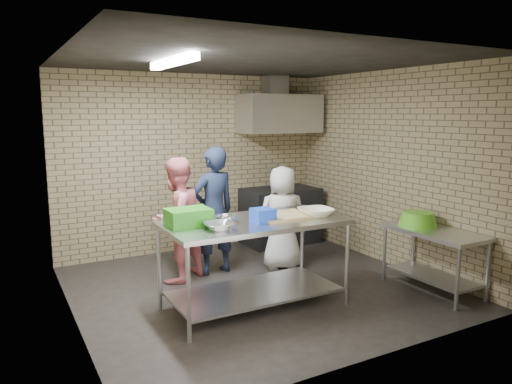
# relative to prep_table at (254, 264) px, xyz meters

# --- Properties ---
(floor) EXTENTS (4.20, 4.20, 0.00)m
(floor) POSITION_rel_prep_table_xyz_m (0.31, 0.51, -0.49)
(floor) COLOR black
(floor) RESTS_ON ground
(ceiling) EXTENTS (4.20, 4.20, 0.00)m
(ceiling) POSITION_rel_prep_table_xyz_m (0.31, 0.51, 2.21)
(ceiling) COLOR black
(ceiling) RESTS_ON ground
(back_wall) EXTENTS (4.20, 0.06, 2.70)m
(back_wall) POSITION_rel_prep_table_xyz_m (0.31, 2.51, 0.86)
(back_wall) COLOR #94815C
(back_wall) RESTS_ON ground
(front_wall) EXTENTS (4.20, 0.06, 2.70)m
(front_wall) POSITION_rel_prep_table_xyz_m (0.31, -1.49, 0.86)
(front_wall) COLOR #94815C
(front_wall) RESTS_ON ground
(left_wall) EXTENTS (0.06, 4.00, 2.70)m
(left_wall) POSITION_rel_prep_table_xyz_m (-1.79, 0.51, 0.86)
(left_wall) COLOR #94815C
(left_wall) RESTS_ON ground
(right_wall) EXTENTS (0.06, 4.00, 2.70)m
(right_wall) POSITION_rel_prep_table_xyz_m (2.41, 0.51, 0.86)
(right_wall) COLOR #94815C
(right_wall) RESTS_ON ground
(prep_table) EXTENTS (1.95, 0.98, 0.98)m
(prep_table) POSITION_rel_prep_table_xyz_m (0.00, 0.00, 0.00)
(prep_table) COLOR #ACAFB3
(prep_table) RESTS_ON floor
(side_counter) EXTENTS (0.60, 1.20, 0.75)m
(side_counter) POSITION_rel_prep_table_xyz_m (2.11, -0.59, -0.11)
(side_counter) COLOR silver
(side_counter) RESTS_ON floor
(stove) EXTENTS (1.20, 0.70, 0.90)m
(stove) POSITION_rel_prep_table_xyz_m (1.66, 2.16, -0.04)
(stove) COLOR black
(stove) RESTS_ON floor
(range_hood) EXTENTS (1.30, 0.60, 0.60)m
(range_hood) POSITION_rel_prep_table_xyz_m (1.66, 2.21, 1.61)
(range_hood) COLOR silver
(range_hood) RESTS_ON back_wall
(hood_duct) EXTENTS (0.35, 0.30, 0.30)m
(hood_duct) POSITION_rel_prep_table_xyz_m (1.66, 2.36, 2.06)
(hood_duct) COLOR #A5A8AD
(hood_duct) RESTS_ON back_wall
(wall_shelf) EXTENTS (0.80, 0.20, 0.04)m
(wall_shelf) POSITION_rel_prep_table_xyz_m (1.96, 2.40, 1.43)
(wall_shelf) COLOR #3F2B19
(wall_shelf) RESTS_ON back_wall
(fluorescent_fixture) EXTENTS (0.10, 1.25, 0.08)m
(fluorescent_fixture) POSITION_rel_prep_table_xyz_m (-0.69, 0.51, 2.15)
(fluorescent_fixture) COLOR white
(fluorescent_fixture) RESTS_ON ceiling
(green_crate) EXTENTS (0.43, 0.33, 0.17)m
(green_crate) POSITION_rel_prep_table_xyz_m (-0.70, 0.12, 0.58)
(green_crate) COLOR #27931B
(green_crate) RESTS_ON prep_table
(blue_tub) EXTENTS (0.22, 0.22, 0.14)m
(blue_tub) POSITION_rel_prep_table_xyz_m (0.05, -0.10, 0.56)
(blue_tub) COLOR blue
(blue_tub) RESTS_ON prep_table
(cutting_board) EXTENTS (0.60, 0.46, 0.03)m
(cutting_board) POSITION_rel_prep_table_xyz_m (0.35, -0.02, 0.50)
(cutting_board) COLOR tan
(cutting_board) RESTS_ON prep_table
(mixing_bowl_a) EXTENTS (0.34, 0.34, 0.07)m
(mixing_bowl_a) POSITION_rel_prep_table_xyz_m (-0.50, -0.20, 0.53)
(mixing_bowl_a) COLOR silver
(mixing_bowl_a) RESTS_ON prep_table
(mixing_bowl_b) EXTENTS (0.26, 0.26, 0.07)m
(mixing_bowl_b) POSITION_rel_prep_table_xyz_m (-0.30, 0.05, 0.52)
(mixing_bowl_b) COLOR #B4B6BB
(mixing_bowl_b) RESTS_ON prep_table
(ceramic_bowl) EXTENTS (0.41, 0.41, 0.09)m
(ceramic_bowl) POSITION_rel_prep_table_xyz_m (0.70, -0.15, 0.53)
(ceramic_bowl) COLOR #F2EBC1
(ceramic_bowl) RESTS_ON prep_table
(green_basin) EXTENTS (0.46, 0.46, 0.17)m
(green_basin) POSITION_rel_prep_table_xyz_m (2.09, -0.34, 0.35)
(green_basin) COLOR #59C626
(green_basin) RESTS_ON side_counter
(bottle_green) EXTENTS (0.06, 0.06, 0.15)m
(bottle_green) POSITION_rel_prep_table_xyz_m (2.11, 2.40, 1.53)
(bottle_green) COLOR green
(bottle_green) RESTS_ON wall_shelf
(man_navy) EXTENTS (0.67, 0.49, 1.69)m
(man_navy) POSITION_rel_prep_table_xyz_m (0.09, 1.28, 0.36)
(man_navy) COLOR #151834
(man_navy) RESTS_ON floor
(woman_pink) EXTENTS (0.96, 0.89, 1.57)m
(woman_pink) POSITION_rel_prep_table_xyz_m (-0.44, 1.23, 0.30)
(woman_pink) COLOR #E47881
(woman_pink) RESTS_ON floor
(woman_white) EXTENTS (0.80, 0.64, 1.41)m
(woman_white) POSITION_rel_prep_table_xyz_m (0.98, 1.00, 0.22)
(woman_white) COLOR silver
(woman_white) RESTS_ON floor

